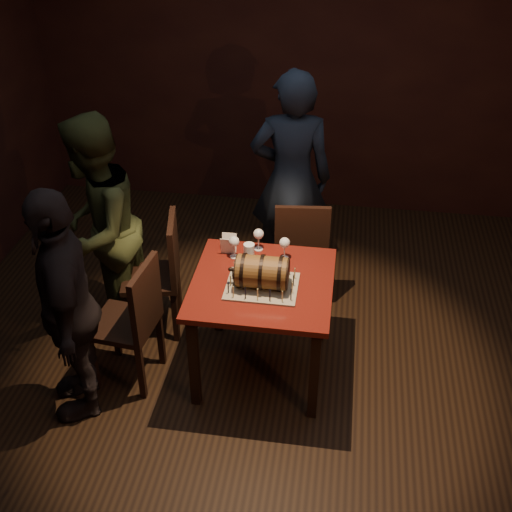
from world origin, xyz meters
name	(u,v)px	position (x,y,z in m)	size (l,w,h in m)	color
room_shell	(270,197)	(0.00, 0.00, 1.40)	(5.04, 5.04, 2.80)	black
pub_table	(262,295)	(-0.05, 0.06, 0.64)	(0.90, 0.90, 0.75)	#4B100C
cake_board	(262,286)	(-0.05, 0.00, 0.76)	(0.45, 0.35, 0.01)	gray
barrel_cake	(262,272)	(-0.05, 0.00, 0.87)	(0.38, 0.22, 0.22)	brown
birthday_candles	(262,280)	(-0.05, 0.00, 0.80)	(0.40, 0.30, 0.09)	#E9DB8B
wine_glass_left	(234,242)	(-0.28, 0.31, 0.87)	(0.07, 0.07, 0.16)	silver
wine_glass_mid	(259,235)	(-0.13, 0.43, 0.87)	(0.07, 0.07, 0.16)	silver
wine_glass_right	(285,244)	(0.06, 0.35, 0.87)	(0.07, 0.07, 0.16)	silver
pint_of_ale	(249,254)	(-0.17, 0.25, 0.82)	(0.07, 0.07, 0.15)	silver
menu_card	(228,245)	(-0.33, 0.36, 0.81)	(0.10, 0.05, 0.13)	white
chair_back	(301,248)	(0.13, 0.85, 0.52)	(0.44, 0.44, 0.93)	black
chair_left_rear	(161,269)	(-0.83, 0.41, 0.52)	(0.47, 0.47, 0.93)	black
chair_left_front	(134,317)	(-0.86, -0.14, 0.52)	(0.44, 0.44, 0.93)	black
person_back	(291,180)	(0.00, 1.26, 0.88)	(0.64, 0.42, 1.75)	black
person_left_rear	(97,230)	(-1.26, 0.39, 0.83)	(0.81, 0.63, 1.66)	#30381C
person_left_front	(68,306)	(-1.16, -0.41, 0.79)	(0.93, 0.39, 1.58)	black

